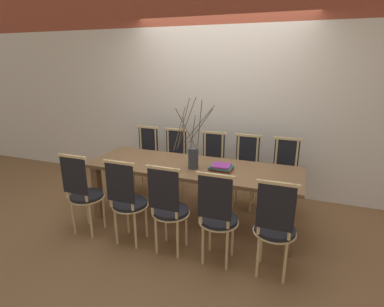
% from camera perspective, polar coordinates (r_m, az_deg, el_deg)
% --- Properties ---
extents(ground_plane, '(16.00, 16.00, 0.00)m').
position_cam_1_polar(ground_plane, '(3.82, 0.00, -12.69)').
color(ground_plane, brown).
extents(wall_rear, '(12.00, 0.06, 3.20)m').
position_cam_1_polar(wall_rear, '(4.45, 5.43, 13.21)').
color(wall_rear, beige).
rests_on(wall_rear, ground_plane).
extents(dining_table, '(2.50, 0.81, 0.73)m').
position_cam_1_polar(dining_table, '(3.55, 0.00, -3.83)').
color(dining_table, brown).
rests_on(dining_table, ground_plane).
extents(chair_near_leftend, '(0.39, 0.39, 0.97)m').
position_cam_1_polar(chair_near_leftend, '(3.56, -20.02, -6.81)').
color(chair_near_leftend, black).
rests_on(chair_near_leftend, ground_plane).
extents(chair_near_left, '(0.39, 0.39, 0.97)m').
position_cam_1_polar(chair_near_left, '(3.24, -12.25, -8.52)').
color(chair_near_left, black).
rests_on(chair_near_left, ground_plane).
extents(chair_near_center, '(0.39, 0.39, 0.97)m').
position_cam_1_polar(chair_near_center, '(3.03, -4.44, -10.06)').
color(chair_near_center, black).
rests_on(chair_near_center, ground_plane).
extents(chair_near_right, '(0.39, 0.39, 0.97)m').
position_cam_1_polar(chair_near_right, '(2.88, 4.86, -11.64)').
color(chair_near_right, black).
rests_on(chair_near_right, ground_plane).
extents(chair_near_rightend, '(0.39, 0.39, 0.97)m').
position_cam_1_polar(chair_near_rightend, '(2.80, 15.48, -13.06)').
color(chair_near_rightend, black).
rests_on(chair_near_rightend, ground_plane).
extents(chair_far_leftend, '(0.39, 0.39, 0.97)m').
position_cam_1_polar(chair_far_leftend, '(4.56, -8.83, -0.69)').
color(chair_far_leftend, black).
rests_on(chair_far_leftend, ground_plane).
extents(chair_far_left, '(0.39, 0.39, 0.97)m').
position_cam_1_polar(chair_far_left, '(4.36, -3.54, -1.34)').
color(chair_far_left, black).
rests_on(chair_far_left, ground_plane).
extents(chair_far_center, '(0.39, 0.39, 0.97)m').
position_cam_1_polar(chair_far_center, '(4.17, 3.66, -2.20)').
color(chair_far_center, black).
rests_on(chair_far_center, ground_plane).
extents(chair_far_right, '(0.39, 0.39, 0.97)m').
position_cam_1_polar(chair_far_right, '(4.07, 10.11, -2.94)').
color(chair_far_right, black).
rests_on(chair_far_right, ground_plane).
extents(chair_far_rightend, '(0.39, 0.39, 0.97)m').
position_cam_1_polar(chair_far_rightend, '(4.02, 17.17, -3.71)').
color(chair_far_rightend, black).
rests_on(chair_far_rightend, ground_plane).
extents(vase_centerpiece, '(0.38, 0.36, 0.79)m').
position_cam_1_polar(vase_centerpiece, '(3.39, 0.20, -0.41)').
color(vase_centerpiece, '#33383D').
rests_on(vase_centerpiece, dining_table).
extents(book_stack, '(0.27, 0.20, 0.06)m').
position_cam_1_polar(book_stack, '(3.39, 5.57, -2.63)').
color(book_stack, maroon).
rests_on(book_stack, dining_table).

